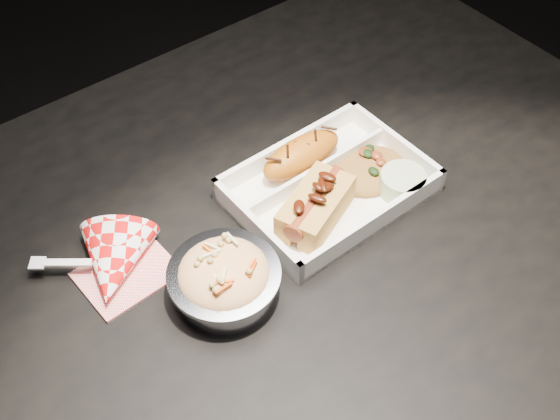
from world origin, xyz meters
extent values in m
cube|color=black|center=(0.00, 0.00, 0.73)|extent=(1.20, 0.80, 0.03)
cylinder|color=black|center=(0.55, 0.35, 0.36)|extent=(0.05, 0.05, 0.72)
cube|color=white|center=(0.11, 0.00, 0.75)|extent=(0.25, 0.18, 0.01)
cube|color=white|center=(0.11, 0.08, 0.77)|extent=(0.25, 0.01, 0.04)
cube|color=white|center=(0.11, -0.09, 0.77)|extent=(0.25, 0.01, 0.04)
cube|color=white|center=(-0.01, 0.00, 0.77)|extent=(0.01, 0.18, 0.04)
cube|color=white|center=(0.23, 0.00, 0.77)|extent=(0.01, 0.18, 0.04)
cube|color=white|center=(0.11, 0.02, 0.77)|extent=(0.23, 0.01, 0.03)
ellipsoid|color=#B25D11|center=(0.11, 0.06, 0.78)|extent=(0.13, 0.05, 0.05)
cube|color=#BA883F|center=(0.07, -0.04, 0.78)|extent=(0.11, 0.07, 0.04)
cube|color=#BA883F|center=(0.06, -0.01, 0.78)|extent=(0.11, 0.07, 0.04)
cylinder|color=brown|center=(0.07, -0.03, 0.79)|extent=(0.12, 0.07, 0.03)
ellipsoid|color=olive|center=(0.18, -0.01, 0.77)|extent=(0.11, 0.09, 0.03)
cylinder|color=#ABC192|center=(0.19, -0.06, 0.77)|extent=(0.06, 0.06, 0.03)
cylinder|color=silver|center=(-0.09, -0.05, 0.77)|extent=(0.12, 0.12, 0.04)
cylinder|color=silver|center=(-0.09, -0.05, 0.79)|extent=(0.13, 0.13, 0.01)
ellipsoid|color=#C8BF8D|center=(-0.09, -0.05, 0.79)|extent=(0.11, 0.11, 0.04)
cube|color=red|center=(-0.16, 0.05, 0.75)|extent=(0.11, 0.10, 0.00)
cone|color=red|center=(-0.17, 0.06, 0.77)|extent=(0.15, 0.15, 0.10)
cube|color=white|center=(-0.22, 0.09, 0.77)|extent=(0.05, 0.04, 0.00)
cube|color=white|center=(-0.25, 0.11, 0.77)|extent=(0.03, 0.03, 0.00)
camera|label=1|loc=(-0.32, -0.46, 1.44)|focal=45.00mm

